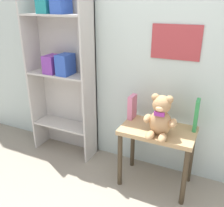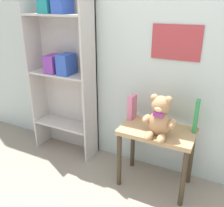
{
  "view_description": "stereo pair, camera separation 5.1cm",
  "coord_description": "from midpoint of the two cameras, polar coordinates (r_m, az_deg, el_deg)",
  "views": [
    {
      "loc": [
        0.52,
        -0.67,
        1.49
      ],
      "look_at": [
        -0.34,
        1.16,
        0.66
      ],
      "focal_mm": 40.0,
      "sensor_mm": 36.0,
      "label": 1
    },
    {
      "loc": [
        0.57,
        -0.64,
        1.49
      ],
      "look_at": [
        -0.34,
        1.16,
        0.66
      ],
      "focal_mm": 40.0,
      "sensor_mm": 36.0,
      "label": 2
    }
  ],
  "objects": [
    {
      "name": "display_table",
      "position": [
        2.1,
        10.88,
        -8.12
      ],
      "size": [
        0.6,
        0.36,
        0.53
      ],
      "color": "tan",
      "rests_on": "ground_plane"
    },
    {
      "name": "book_standing_orange",
      "position": [
        2.1,
        12.12,
        -1.83
      ],
      "size": [
        0.04,
        0.11,
        0.23
      ],
      "primitive_type": "cube",
      "rotation": [
        0.0,
        0.0,
        0.02
      ],
      "color": "orange",
      "rests_on": "display_table"
    },
    {
      "name": "teddy_bear",
      "position": [
        1.9,
        11.55,
        -3.3
      ],
      "size": [
        0.25,
        0.23,
        0.33
      ],
      "color": "tan",
      "rests_on": "display_table"
    },
    {
      "name": "wall_back",
      "position": [
        2.13,
        12.24,
        15.39
      ],
      "size": [
        4.8,
        0.07,
        2.5
      ],
      "color": "silver",
      "rests_on": "ground_plane"
    },
    {
      "name": "bookshelf_side",
      "position": [
        2.46,
        -10.58,
        9.27
      ],
      "size": [
        0.65,
        0.25,
        1.68
      ],
      "color": "#BCB7B2",
      "rests_on": "ground_plane"
    },
    {
      "name": "book_standing_green",
      "position": [
        2.06,
        19.37,
        -2.73
      ],
      "size": [
        0.03,
        0.1,
        0.26
      ],
      "primitive_type": "cube",
      "rotation": [
        0.0,
        0.0,
        0.03
      ],
      "color": "#33934C",
      "rests_on": "display_table"
    },
    {
      "name": "book_standing_pink",
      "position": [
        2.18,
        5.29,
        -0.8
      ],
      "size": [
        0.04,
        0.12,
        0.21
      ],
      "primitive_type": "cube",
      "rotation": [
        0.0,
        0.0,
        -0.01
      ],
      "color": "#D17093",
      "rests_on": "display_table"
    }
  ]
}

